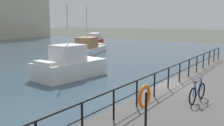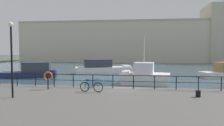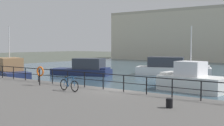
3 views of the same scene
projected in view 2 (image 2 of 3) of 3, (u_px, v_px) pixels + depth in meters
name	position (u px, v px, depth m)	size (l,w,h in m)	color
ground_plane	(122.00, 99.00, 19.34)	(240.00, 240.00, 0.00)	#4C5147
water_basin	(136.00, 68.00, 49.18)	(80.00, 60.00, 0.01)	#385160
quay_promenade	(110.00, 115.00, 12.88)	(56.00, 13.00, 1.03)	#565451
harbor_building	(163.00, 41.00, 73.25)	(75.51, 13.85, 17.12)	beige
moored_blue_motorboat	(32.00, 71.00, 33.97)	(8.35, 4.90, 2.21)	navy
moored_green_narrowboat	(145.00, 76.00, 27.25)	(5.89, 3.36, 5.60)	white
moored_white_yacht	(102.00, 68.00, 39.49)	(9.99, 6.08, 2.37)	white
quay_railing	(103.00, 79.00, 18.69)	(24.85, 0.07, 1.08)	black
parked_bicycle	(91.00, 87.00, 16.99)	(1.77, 0.20, 0.98)	black
mooring_bollard	(198.00, 94.00, 15.21)	(0.32, 0.32, 0.44)	black
life_ring_stand	(48.00, 77.00, 18.10)	(0.75, 0.16, 1.40)	black
quay_lamp_post	(11.00, 50.00, 14.84)	(0.32, 0.32, 4.90)	black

